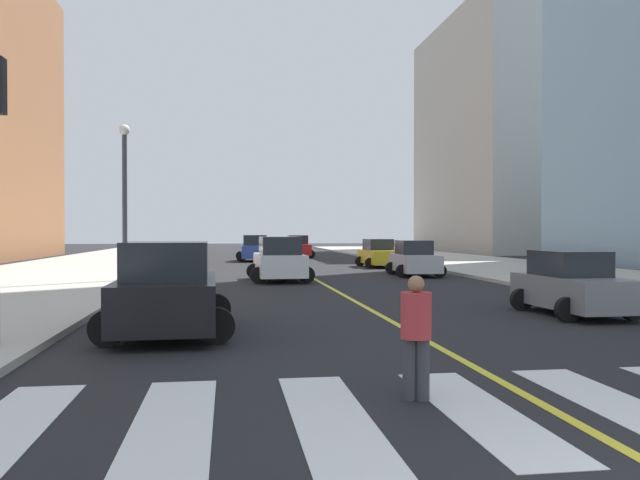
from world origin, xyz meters
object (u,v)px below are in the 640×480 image
at_px(car_yellow_fourth, 379,254).
at_px(street_lamp, 125,187).
at_px(car_gray_nearest, 572,285).
at_px(car_red_sixth, 298,247).
at_px(car_blue_second, 254,249).
at_px(pedestrian_crossing, 416,331).
at_px(car_black_fifth, 167,291).
at_px(car_silver_seventh, 415,259).
at_px(car_white_third, 279,260).

distance_m(car_yellow_fourth, street_lamp, 17.20).
bearing_deg(car_gray_nearest, car_red_sixth, -86.54).
height_order(car_blue_second, pedestrian_crossing, car_blue_second).
xyz_separation_m(car_yellow_fourth, car_black_fifth, (-10.27, -24.06, 0.12)).
bearing_deg(pedestrian_crossing, street_lamp, 125.85).
distance_m(car_blue_second, car_black_fifth, 32.92).
distance_m(car_gray_nearest, car_red_sixth, 36.69).
relative_size(car_gray_nearest, car_yellow_fourth, 0.97).
xyz_separation_m(car_black_fifth, street_lamp, (-2.93, 13.51, 3.08)).
bearing_deg(car_red_sixth, street_lamp, 69.71).
bearing_deg(car_silver_seventh, car_yellow_fourth, -88.09).
relative_size(car_gray_nearest, pedestrian_crossing, 2.34).
relative_size(car_white_third, street_lamp, 0.68).
bearing_deg(pedestrian_crossing, car_white_third, 107.51).
distance_m(car_silver_seventh, pedestrian_crossing, 23.11).
height_order(car_red_sixth, car_silver_seventh, car_red_sixth).
height_order(car_gray_nearest, car_red_sixth, car_red_sixth).
height_order(car_white_third, car_yellow_fourth, car_white_third).
bearing_deg(car_red_sixth, pedestrian_crossing, 87.10).
height_order(car_yellow_fourth, car_red_sixth, car_red_sixth).
xyz_separation_m(car_blue_second, car_silver_seventh, (7.06, -16.37, -0.08)).
bearing_deg(car_yellow_fourth, car_red_sixth, -79.43).
bearing_deg(car_red_sixth, car_white_third, 83.27).
relative_size(car_black_fifth, street_lamp, 0.69).
bearing_deg(car_gray_nearest, car_yellow_fourth, -92.00).
bearing_deg(car_silver_seventh, car_white_third, 21.20).
distance_m(car_gray_nearest, car_blue_second, 31.75).
height_order(car_yellow_fourth, street_lamp, street_lamp).
distance_m(car_red_sixth, pedestrian_crossing, 44.21).
bearing_deg(car_black_fifth, car_blue_second, 83.13).
distance_m(car_red_sixth, street_lamp, 26.88).
xyz_separation_m(car_gray_nearest, car_white_third, (-6.61, 12.31, 0.13)).
height_order(car_silver_seventh, pedestrian_crossing, car_silver_seventh).
distance_m(car_black_fifth, pedestrian_crossing, 6.81).
xyz_separation_m(car_gray_nearest, car_silver_seventh, (0.14, 14.62, 0.03)).
bearing_deg(car_red_sixth, car_gray_nearest, 96.30).
xyz_separation_m(car_silver_seventh, street_lamp, (-13.15, -2.88, 3.18)).
distance_m(car_gray_nearest, car_silver_seventh, 14.62).
bearing_deg(car_white_third, pedestrian_crossing, -91.14).
distance_m(car_black_fifth, car_red_sixth, 38.95).
bearing_deg(car_gray_nearest, car_silver_seventh, -92.04).
bearing_deg(car_yellow_fourth, car_blue_second, -53.41).
xyz_separation_m(car_black_fifth, car_silver_seventh, (10.22, 16.40, -0.11)).
bearing_deg(car_gray_nearest, car_black_fifth, 8.49).
xyz_separation_m(car_white_third, car_black_fifth, (-3.47, -14.09, 0.01)).
relative_size(car_blue_second, pedestrian_crossing, 2.64).
bearing_deg(car_silver_seventh, car_blue_second, -64.35).
relative_size(car_blue_second, street_lamp, 0.66).
relative_size(pedestrian_crossing, street_lamp, 0.25).
bearing_deg(car_blue_second, car_gray_nearest, -77.60).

